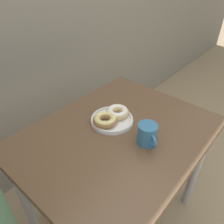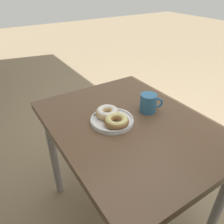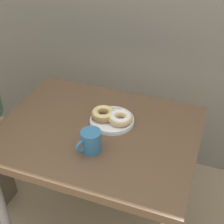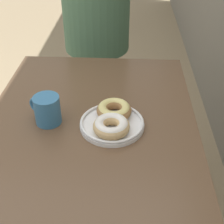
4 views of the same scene
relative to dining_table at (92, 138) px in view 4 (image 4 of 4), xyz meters
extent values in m
cube|color=brown|center=(0.00, 0.00, 0.08)|extent=(0.94, 0.73, 0.04)
cylinder|color=#99999E|center=(-0.41, -0.31, -0.30)|extent=(0.05, 0.05, 0.71)
cylinder|color=#99999E|center=(-0.41, 0.31, -0.30)|extent=(0.05, 0.05, 0.71)
cylinder|color=white|center=(0.05, 0.08, 0.10)|extent=(0.22, 0.22, 0.01)
torus|color=white|center=(0.05, 0.08, 0.12)|extent=(0.21, 0.21, 0.01)
torus|color=#D6B27A|center=(0.09, 0.08, 0.13)|extent=(0.17, 0.17, 0.04)
torus|color=white|center=(0.09, 0.08, 0.14)|extent=(0.16, 0.16, 0.03)
torus|color=#9E7042|center=(0.00, 0.08, 0.13)|extent=(0.16, 0.16, 0.04)
torus|color=#E0D17F|center=(0.00, 0.08, 0.14)|extent=(0.15, 0.15, 0.03)
cylinder|color=teal|center=(0.03, -0.14, 0.15)|extent=(0.09, 0.09, 0.10)
cylinder|color=#382114|center=(0.03, -0.14, 0.19)|extent=(0.07, 0.07, 0.00)
torus|color=teal|center=(0.01, -0.18, 0.15)|extent=(0.04, 0.06, 0.06)
cube|color=brown|center=(-0.76, -0.05, -0.31)|extent=(0.28, 0.20, 0.69)
camera|label=1|loc=(-0.62, -0.50, 0.79)|focal=35.00mm
camera|label=2|loc=(-0.71, 0.56, 0.72)|focal=35.00mm
camera|label=3|loc=(0.46, -1.06, 1.02)|focal=50.00mm
camera|label=4|loc=(0.87, 0.12, 0.75)|focal=50.00mm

